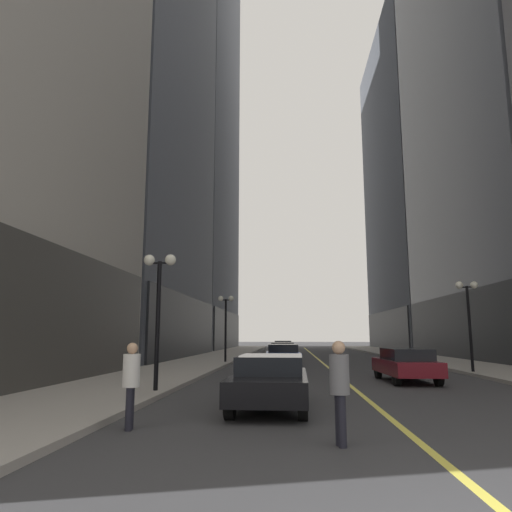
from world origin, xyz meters
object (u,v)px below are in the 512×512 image
Objects in this scene: car_silver at (283,347)px; street_lamp_right_mid at (468,305)px; car_maroon at (406,364)px; car_blue at (283,355)px; pedestrian_in_grey_suit at (340,384)px; street_lamp_left_near at (159,290)px; pedestrian_in_white_shirt at (131,379)px; street_lamp_left_far at (226,314)px; car_black at (271,379)px; car_red at (282,350)px.

car_silver is 25.12m from street_lamp_right_mid.
car_blue is (-5.03, 8.69, 0.00)m from car_maroon.
pedestrian_in_grey_suit is 0.39× the size of street_lamp_left_near.
car_silver is at bearing 86.07° from pedestrian_in_white_shirt.
pedestrian_in_white_shirt is at bearing -130.12° from street_lamp_right_mid.
pedestrian_in_white_shirt is 0.38× the size of street_lamp_right_mid.
car_silver is 1.00× the size of street_lamp_left_near.
street_lamp_left_near is (-3.57, -31.83, 2.54)m from car_silver.
street_lamp_left_far is (-1.01, 21.59, 2.28)m from pedestrian_in_white_shirt.
car_red is at bearing 90.13° from car_black.
car_silver is 2.62× the size of pedestrian_in_white_shirt.
pedestrian_in_white_shirt reaches higher than car_black.
car_blue is 7.70m from car_red.
street_lamp_left_near reaches higher than car_blue.
car_blue is 19.07m from pedestrian_in_white_shirt.
car_black is 3.99m from pedestrian_in_white_shirt.
street_lamp_right_mid reaches higher than pedestrian_in_grey_suit.
car_red is 2.59× the size of pedestrian_in_grey_suit.
car_silver is at bearing 111.68° from street_lamp_right_mid.
street_lamp_left_far is (-3.62, -4.97, 2.54)m from car_red.
car_blue is at bearing 151.66° from street_lamp_right_mid.
car_silver is at bearing 100.95° from car_maroon.
car_black and car_maroon have the same top height.
pedestrian_in_grey_suit is (1.25, -19.99, 0.30)m from car_blue.
car_maroon is at bearing 54.66° from car_black.
car_maroon is 10.04m from car_blue.
street_lamp_left_near is (-8.80, -4.80, 2.54)m from car_maroon.
car_blue is 1.02× the size of street_lamp_left_far.
car_black is at bearing -129.57° from street_lamp_right_mid.
pedestrian_in_grey_suit reaches higher than car_red.
pedestrian_in_grey_suit is 0.39× the size of street_lamp_right_mid.
car_black and car_silver have the same top height.
street_lamp_left_near is 15.43m from street_lamp_right_mid.
pedestrian_in_grey_suit reaches higher than car_blue.
car_red is 26.70m from pedestrian_in_white_shirt.
street_lamp_left_far reaches higher than car_silver.
car_silver is (-0.11, 34.26, -0.00)m from car_black.
street_lamp_right_mid reaches higher than car_silver.
car_silver is at bearing 90.19° from car_black.
pedestrian_in_grey_suit is at bearing -108.51° from car_maroon.
pedestrian_in_white_shirt is 0.38× the size of street_lamp_left_near.
car_black is at bearing -78.84° from street_lamp_left_far.
street_lamp_left_near reaches higher than car_red.
car_red is 1.02× the size of street_lamp_right_mid.
car_silver is (-5.23, 27.04, -0.00)m from car_maroon.
car_maroon is at bearing -59.91° from car_blue.
car_silver is (-0.20, 18.35, -0.00)m from car_blue.
car_silver is 32.13m from street_lamp_left_near.
pedestrian_in_white_shirt is (-2.61, -26.57, 0.26)m from car_red.
pedestrian_in_white_shirt reaches higher than car_maroon.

